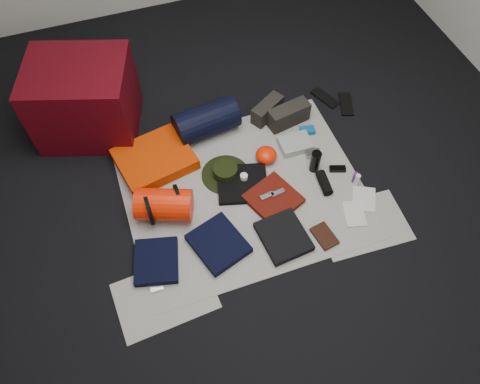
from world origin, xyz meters
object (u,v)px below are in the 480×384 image
object	(u,v)px
navy_duffel	(206,121)
compact_camera	(313,154)
water_bottle	(315,161)
paperback_book	(324,236)
red_cabinet	(84,99)
sleeping_pad	(155,159)
stuff_sack	(164,205)

from	to	relation	value
navy_duffel	compact_camera	xyz separation A→B (m)	(0.66, -0.47, -0.10)
navy_duffel	water_bottle	size ratio (longest dim) A/B	2.62
water_bottle	paperback_book	xyz separation A→B (m)	(-0.16, -0.52, -0.08)
red_cabinet	compact_camera	world-z (taller)	red_cabinet
sleeping_pad	paperback_book	size ratio (longest dim) A/B	2.88
sleeping_pad	navy_duffel	world-z (taller)	navy_duffel
sleeping_pad	stuff_sack	xyz separation A→B (m)	(-0.03, -0.43, 0.06)
water_bottle	compact_camera	bearing A→B (deg)	69.36
stuff_sack	water_bottle	world-z (taller)	stuff_sack
red_cabinet	stuff_sack	distance (m)	1.00
red_cabinet	navy_duffel	distance (m)	0.88
stuff_sack	navy_duffel	xyz separation A→B (m)	(0.47, 0.59, 0.01)
water_bottle	paperback_book	distance (m)	0.55
compact_camera	navy_duffel	bearing A→B (deg)	154.69
sleeping_pad	water_bottle	world-z (taller)	water_bottle
sleeping_pad	paperback_book	bearing A→B (deg)	-46.80
navy_duffel	stuff_sack	bearing A→B (deg)	-135.80
navy_duffel	paperback_book	xyz separation A→B (m)	(0.45, -1.10, -0.11)
water_bottle	paperback_book	size ratio (longest dim) A/B	1.00
red_cabinet	sleeping_pad	size ratio (longest dim) A/B	1.35
stuff_sack	water_bottle	xyz separation A→B (m)	(1.08, 0.01, -0.02)
red_cabinet	paperback_book	world-z (taller)	red_cabinet
water_bottle	compact_camera	world-z (taller)	water_bottle
red_cabinet	navy_duffel	size ratio (longest dim) A/B	1.48
paperback_book	compact_camera	bearing A→B (deg)	62.70
sleeping_pad	paperback_book	distance (m)	1.30
compact_camera	paperback_book	xyz separation A→B (m)	(-0.20, -0.64, -0.01)
compact_camera	paperback_book	size ratio (longest dim) A/B	0.60
water_bottle	paperback_book	world-z (taller)	water_bottle
navy_duffel	water_bottle	world-z (taller)	navy_duffel
sleeping_pad	stuff_sack	world-z (taller)	stuff_sack
red_cabinet	paperback_book	distance (m)	1.92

